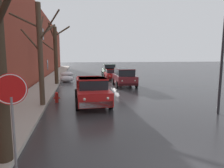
{
  "coord_description": "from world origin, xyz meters",
  "views": [
    {
      "loc": [
        -2.73,
        -4.02,
        3.07
      ],
      "look_at": [
        -0.31,
        9.17,
        1.2
      ],
      "focal_mm": 31.94,
      "sensor_mm": 36.0,
      "label": 1
    }
  ],
  "objects_px": {
    "sedan_red_parked_kerbside_mid": "(112,74)",
    "street_lamp_post": "(223,48)",
    "pickup_truck_red_approaching_near_lane": "(92,90)",
    "suv_green_parked_far_down_block": "(109,69)",
    "fire_hydrant": "(57,97)",
    "stop_sign_at_corner": "(11,99)",
    "bare_tree_mid_block": "(56,54)",
    "bare_tree_second_along_sidewalk": "(40,52)",
    "suv_maroon_parked_kerbside_close": "(124,77)"
  },
  "relations": [
    {
      "from": "suv_green_parked_far_down_block",
      "to": "fire_hydrant",
      "type": "xyz_separation_m",
      "value": [
        -6.57,
        -18.02,
        -0.63
      ]
    },
    {
      "from": "sedan_red_parked_kerbside_mid",
      "to": "suv_green_parked_far_down_block",
      "type": "height_order",
      "value": "suv_green_parked_far_down_block"
    },
    {
      "from": "stop_sign_at_corner",
      "to": "pickup_truck_red_approaching_near_lane",
      "type": "bearing_deg",
      "value": 71.72
    },
    {
      "from": "sedan_red_parked_kerbside_mid",
      "to": "suv_green_parked_far_down_block",
      "type": "xyz_separation_m",
      "value": [
        0.55,
        5.69,
        0.24
      ]
    },
    {
      "from": "bare_tree_second_along_sidewalk",
      "to": "sedan_red_parked_kerbside_mid",
      "type": "relative_size",
      "value": 1.53
    },
    {
      "from": "bare_tree_second_along_sidewalk",
      "to": "stop_sign_at_corner",
      "type": "bearing_deg",
      "value": -86.14
    },
    {
      "from": "sedan_red_parked_kerbside_mid",
      "to": "stop_sign_at_corner",
      "type": "height_order",
      "value": "stop_sign_at_corner"
    },
    {
      "from": "bare_tree_mid_block",
      "to": "suv_maroon_parked_kerbside_close",
      "type": "height_order",
      "value": "bare_tree_mid_block"
    },
    {
      "from": "pickup_truck_red_approaching_near_lane",
      "to": "suv_maroon_parked_kerbside_close",
      "type": "bearing_deg",
      "value": 61.51
    },
    {
      "from": "fire_hydrant",
      "to": "stop_sign_at_corner",
      "type": "height_order",
      "value": "stop_sign_at_corner"
    },
    {
      "from": "fire_hydrant",
      "to": "stop_sign_at_corner",
      "type": "relative_size",
      "value": 0.26
    },
    {
      "from": "bare_tree_second_along_sidewalk",
      "to": "pickup_truck_red_approaching_near_lane",
      "type": "height_order",
      "value": "bare_tree_second_along_sidewalk"
    },
    {
      "from": "sedan_red_parked_kerbside_mid",
      "to": "fire_hydrant",
      "type": "bearing_deg",
      "value": -116.03
    },
    {
      "from": "pickup_truck_red_approaching_near_lane",
      "to": "sedan_red_parked_kerbside_mid",
      "type": "distance_m",
      "value": 13.7
    },
    {
      "from": "sedan_red_parked_kerbside_mid",
      "to": "bare_tree_second_along_sidewalk",
      "type": "bearing_deg",
      "value": -116.78
    },
    {
      "from": "suv_green_parked_far_down_block",
      "to": "fire_hydrant",
      "type": "bearing_deg",
      "value": -110.03
    },
    {
      "from": "suv_maroon_parked_kerbside_close",
      "to": "street_lamp_post",
      "type": "distance_m",
      "value": 11.31
    },
    {
      "from": "pickup_truck_red_approaching_near_lane",
      "to": "street_lamp_post",
      "type": "distance_m",
      "value": 7.79
    },
    {
      "from": "street_lamp_post",
      "to": "pickup_truck_red_approaching_near_lane",
      "type": "bearing_deg",
      "value": 151.41
    },
    {
      "from": "suv_green_parked_far_down_block",
      "to": "bare_tree_mid_block",
      "type": "bearing_deg",
      "value": -127.19
    },
    {
      "from": "fire_hydrant",
      "to": "stop_sign_at_corner",
      "type": "bearing_deg",
      "value": -91.59
    },
    {
      "from": "bare_tree_mid_block",
      "to": "pickup_truck_red_approaching_near_lane",
      "type": "xyz_separation_m",
      "value": [
        3.01,
        -9.26,
        -2.39
      ]
    },
    {
      "from": "sedan_red_parked_kerbside_mid",
      "to": "street_lamp_post",
      "type": "height_order",
      "value": "street_lamp_post"
    },
    {
      "from": "suv_maroon_parked_kerbside_close",
      "to": "sedan_red_parked_kerbside_mid",
      "type": "xyz_separation_m",
      "value": [
        -0.19,
        5.95,
        -0.24
      ]
    },
    {
      "from": "bare_tree_mid_block",
      "to": "suv_maroon_parked_kerbside_close",
      "type": "relative_size",
      "value": 1.42
    },
    {
      "from": "bare_tree_mid_block",
      "to": "pickup_truck_red_approaching_near_lane",
      "type": "height_order",
      "value": "bare_tree_mid_block"
    },
    {
      "from": "bare_tree_second_along_sidewalk",
      "to": "bare_tree_mid_block",
      "type": "bearing_deg",
      "value": 89.89
    },
    {
      "from": "pickup_truck_red_approaching_near_lane",
      "to": "suv_green_parked_far_down_block",
      "type": "distance_m",
      "value": 19.35
    },
    {
      "from": "bare_tree_second_along_sidewalk",
      "to": "stop_sign_at_corner",
      "type": "xyz_separation_m",
      "value": [
        0.5,
        -7.44,
        -1.24
      ]
    },
    {
      "from": "stop_sign_at_corner",
      "to": "street_lamp_post",
      "type": "relative_size",
      "value": 0.43
    },
    {
      "from": "street_lamp_post",
      "to": "suv_green_parked_far_down_block",
      "type": "bearing_deg",
      "value": 95.56
    },
    {
      "from": "bare_tree_second_along_sidewalk",
      "to": "street_lamp_post",
      "type": "bearing_deg",
      "value": -19.19
    },
    {
      "from": "stop_sign_at_corner",
      "to": "street_lamp_post",
      "type": "height_order",
      "value": "street_lamp_post"
    },
    {
      "from": "bare_tree_second_along_sidewalk",
      "to": "sedan_red_parked_kerbside_mid",
      "type": "distance_m",
      "value": 15.22
    },
    {
      "from": "suv_green_parked_far_down_block",
      "to": "stop_sign_at_corner",
      "type": "xyz_separation_m",
      "value": [
        -6.81,
        -26.53,
        1.08
      ]
    },
    {
      "from": "bare_tree_mid_block",
      "to": "sedan_red_parked_kerbside_mid",
      "type": "relative_size",
      "value": 1.58
    },
    {
      "from": "fire_hydrant",
      "to": "stop_sign_at_corner",
      "type": "xyz_separation_m",
      "value": [
        -0.24,
        -8.51,
        1.71
      ]
    },
    {
      "from": "bare_tree_second_along_sidewalk",
      "to": "suv_maroon_parked_kerbside_close",
      "type": "relative_size",
      "value": 1.37
    },
    {
      "from": "bare_tree_mid_block",
      "to": "fire_hydrant",
      "type": "relative_size",
      "value": 8.9
    },
    {
      "from": "fire_hydrant",
      "to": "street_lamp_post",
      "type": "relative_size",
      "value": 0.11
    },
    {
      "from": "suv_maroon_parked_kerbside_close",
      "to": "suv_green_parked_far_down_block",
      "type": "distance_m",
      "value": 11.65
    },
    {
      "from": "pickup_truck_red_approaching_near_lane",
      "to": "fire_hydrant",
      "type": "xyz_separation_m",
      "value": [
        -2.29,
        0.85,
        -0.53
      ]
    },
    {
      "from": "bare_tree_second_along_sidewalk",
      "to": "pickup_truck_red_approaching_near_lane",
      "type": "distance_m",
      "value": 3.89
    },
    {
      "from": "sedan_red_parked_kerbside_mid",
      "to": "suv_green_parked_far_down_block",
      "type": "relative_size",
      "value": 0.89
    },
    {
      "from": "bare_tree_mid_block",
      "to": "suv_maroon_parked_kerbside_close",
      "type": "distance_m",
      "value": 7.58
    },
    {
      "from": "sedan_red_parked_kerbside_mid",
      "to": "street_lamp_post",
      "type": "bearing_deg",
      "value": -80.72
    },
    {
      "from": "bare_tree_second_along_sidewalk",
      "to": "suv_green_parked_far_down_block",
      "type": "distance_m",
      "value": 20.57
    },
    {
      "from": "bare_tree_mid_block",
      "to": "street_lamp_post",
      "type": "relative_size",
      "value": 1.01
    },
    {
      "from": "bare_tree_mid_block",
      "to": "fire_hydrant",
      "type": "xyz_separation_m",
      "value": [
        0.72,
        -8.42,
        -2.92
      ]
    },
    {
      "from": "bare_tree_second_along_sidewalk",
      "to": "stop_sign_at_corner",
      "type": "height_order",
      "value": "bare_tree_second_along_sidewalk"
    }
  ]
}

